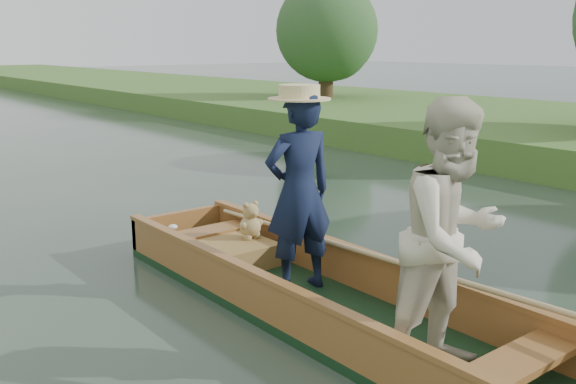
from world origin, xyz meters
TOP-DOWN VIEW (x-y plane):
  - ground at (0.00, 0.00)m, footprint 120.00×120.00m
  - punt at (-0.00, -0.23)m, footprint 1.12×5.00m

SIDE VIEW (x-z plane):
  - ground at x=0.00m, z-range 0.00..0.00m
  - punt at x=0.00m, z-range -0.28..1.57m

